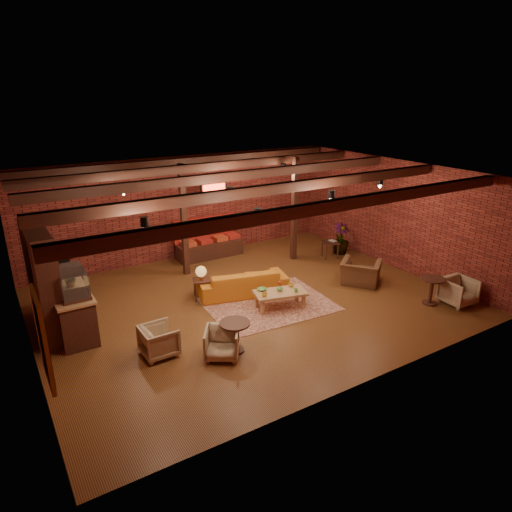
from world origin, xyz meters
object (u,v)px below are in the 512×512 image
plant_tall (343,209)px  round_table_right (432,287)px  armchair_b (222,342)px  round_table_left (235,332)px  armchair_right (361,268)px  sofa (242,282)px  armchair_a (159,339)px  coffee_table (280,293)px  armchair_far (459,290)px  side_table_lamp (201,274)px  side_table_book (330,243)px

plant_tall → round_table_right: bearing=-98.3°
armchair_b → plant_tall: size_ratio=0.23×
round_table_left → armchair_right: size_ratio=0.64×
sofa → armchair_b: bearing=66.0°
armchair_a → armchair_right: (6.01, 0.54, 0.10)m
sofa → round_table_left: (-1.52, -2.34, 0.11)m
coffee_table → armchair_far: size_ratio=1.85×
round_table_right → plant_tall: size_ratio=0.23×
side_table_lamp → armchair_b: (-0.83, -2.70, -0.33)m
armchair_a → side_table_lamp: bearing=-44.6°
side_table_lamp → armchair_right: 4.39m
armchair_a → side_table_book: size_ratio=1.16×
coffee_table → side_table_lamp: (-1.39, 1.50, 0.29)m
coffee_table → plant_tall: 4.67m
coffee_table → armchair_a: 3.30m
side_table_lamp → side_table_book: 4.83m
round_table_left → side_table_lamp: bearing=79.4°
side_table_book → armchair_far: armchair_far is taller
armchair_far → coffee_table: bearing=153.6°
round_table_left → round_table_right: round_table_right is taller
coffee_table → armchair_right: (2.74, 0.07, 0.06)m
coffee_table → round_table_right: bearing=-28.1°
side_table_lamp → sofa: bearing=-16.6°
armchair_b → plant_tall: (6.16, 3.46, 1.16)m
side_table_lamp → plant_tall: plant_tall is taller
armchair_b → side_table_book: armchair_b is taller
round_table_right → armchair_far: armchair_far is taller
sofa → round_table_left: 2.80m
round_table_left → plant_tall: size_ratio=0.22×
armchair_right → plant_tall: 2.71m
armchair_a → round_table_right: armchair_a is taller
armchair_a → armchair_b: bearing=-126.3°
sofa → plant_tall: (4.31, 1.07, 1.16)m
sofa → round_table_right: (3.72, -2.98, 0.13)m
sofa → plant_tall: plant_tall is taller
sofa → armchair_a: (-2.89, -1.66, 0.01)m
side_table_lamp → side_table_book: bearing=7.5°
sofa → armchair_right: size_ratio=2.24×
coffee_table → side_table_lamp: 2.07m
side_table_book → round_table_right: size_ratio=0.87×
round_table_left → armchair_b: armchair_b is taller
sofa → side_table_lamp: 1.12m
armchair_b → side_table_book: 6.53m
sofa → armchair_far: bearing=155.9°
coffee_table → plant_tall: (3.94, 2.25, 1.11)m
round_table_left → plant_tall: 6.83m
armchair_far → plant_tall: (0.00, 4.40, 1.13)m
side_table_book → plant_tall: plant_tall is taller
armchair_a → round_table_right: size_ratio=1.01×
side_table_book → armchair_a: bearing=-158.7°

